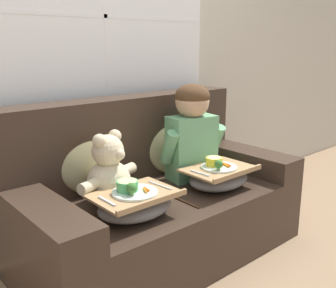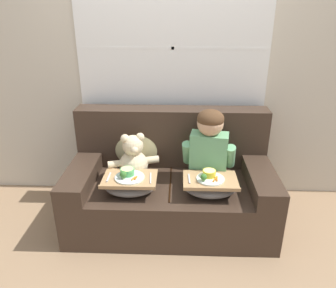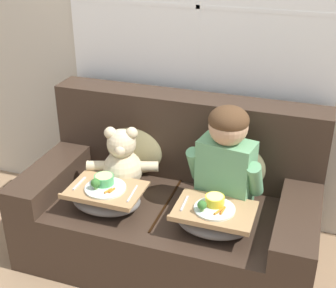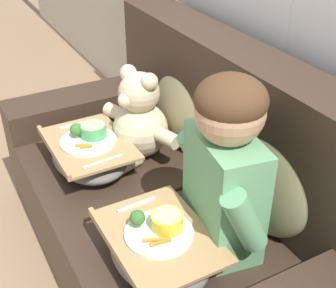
{
  "view_description": "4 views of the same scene",
  "coord_description": "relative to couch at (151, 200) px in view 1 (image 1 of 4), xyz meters",
  "views": [
    {
      "loc": [
        -1.41,
        -1.7,
        1.27
      ],
      "look_at": [
        0.06,
        -0.02,
        0.69
      ],
      "focal_mm": 42.0,
      "sensor_mm": 36.0,
      "label": 1
    },
    {
      "loc": [
        0.07,
        -2.43,
        1.79
      ],
      "look_at": [
        -0.02,
        0.01,
        0.74
      ],
      "focal_mm": 35.0,
      "sensor_mm": 36.0,
      "label": 2
    },
    {
      "loc": [
        0.75,
        -2.2,
        1.94
      ],
      "look_at": [
        -0.04,
        0.08,
        0.73
      ],
      "focal_mm": 50.0,
      "sensor_mm": 36.0,
      "label": 3
    },
    {
      "loc": [
        1.29,
        -0.69,
        1.55
      ],
      "look_at": [
        -0.12,
        0.08,
        0.55
      ],
      "focal_mm": 50.0,
      "sensor_mm": 36.0,
      "label": 4
    }
  ],
  "objects": [
    {
      "name": "ground_plane",
      "position": [
        0.0,
        -0.08,
        -0.33
      ],
      "size": [
        14.0,
        14.0,
        0.0
      ],
      "primitive_type": "plane",
      "color": "#8E7051"
    },
    {
      "name": "wall_back_with_window",
      "position": [
        0.0,
        0.49,
        0.98
      ],
      "size": [
        8.0,
        0.08,
        2.6
      ],
      "color": "beige",
      "rests_on": "ground_plane"
    },
    {
      "name": "couch",
      "position": [
        0.0,
        0.0,
        0.0
      ],
      "size": [
        1.7,
        0.9,
        0.94
      ],
      "color": "#38281E",
      "rests_on": "ground_plane"
    },
    {
      "name": "throw_pillow_behind_child",
      "position": [
        0.32,
        0.18,
        0.28
      ],
      "size": [
        0.43,
        0.21,
        0.45
      ],
      "color": "tan",
      "rests_on": "couch"
    },
    {
      "name": "throw_pillow_behind_teddy",
      "position": [
        -0.32,
        0.18,
        0.28
      ],
      "size": [
        0.41,
        0.2,
        0.42
      ],
      "color": "tan",
      "rests_on": "couch"
    },
    {
      "name": "child_figure",
      "position": [
        0.32,
        -0.03,
        0.42
      ],
      "size": [
        0.45,
        0.24,
        0.62
      ],
      "color": "#66A370",
      "rests_on": "couch"
    },
    {
      "name": "teddy_bear",
      "position": [
        -0.31,
        -0.04,
        0.25
      ],
      "size": [
        0.43,
        0.32,
        0.4
      ],
      "color": "beige",
      "rests_on": "couch"
    },
    {
      "name": "lap_tray_child",
      "position": [
        0.32,
        -0.27,
        0.15
      ],
      "size": [
        0.42,
        0.31,
        0.2
      ],
      "color": "slate",
      "rests_on": "child_figure"
    },
    {
      "name": "lap_tray_teddy",
      "position": [
        -0.32,
        -0.27,
        0.15
      ],
      "size": [
        0.42,
        0.32,
        0.2
      ],
      "color": "slate",
      "rests_on": "teddy_bear"
    }
  ]
}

